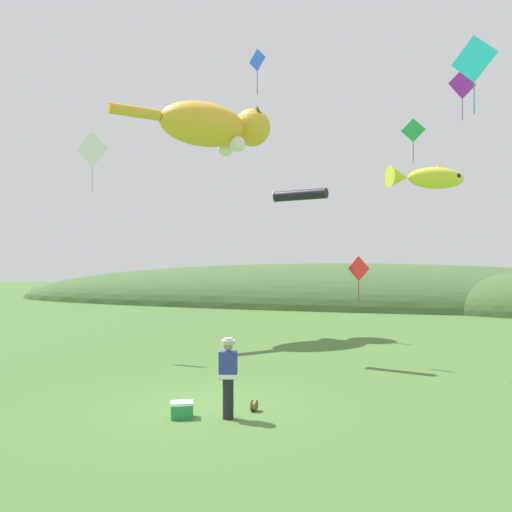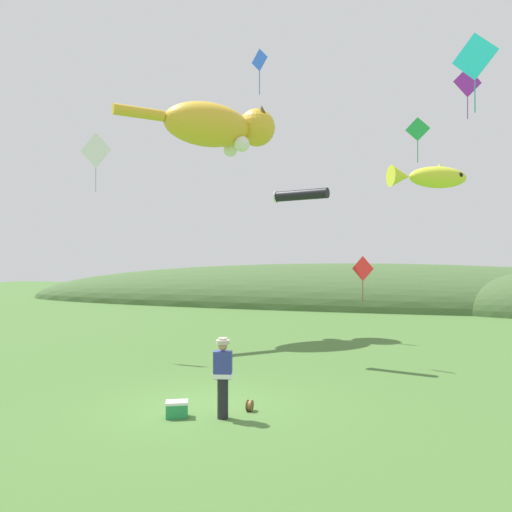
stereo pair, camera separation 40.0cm
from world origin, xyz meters
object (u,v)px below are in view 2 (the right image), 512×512
at_px(picnic_cooler, 177,409).
at_px(festival_attendant, 223,375).
at_px(kite_diamond_violet, 467,83).
at_px(kite_diamond_blue, 260,61).
at_px(kite_diamond_teal, 475,57).
at_px(kite_diamond_green, 418,130).
at_px(kite_giant_cat, 219,126).
at_px(kite_tube_streamer, 300,195).
at_px(kite_diamond_red, 363,269).
at_px(kite_fish_windsock, 430,177).
at_px(kite_spool, 250,405).
at_px(kite_diamond_white, 96,150).

bearing_deg(picnic_cooler, festival_attendant, 13.40).
bearing_deg(kite_diamond_violet, kite_diamond_blue, -153.58).
relative_size(kite_diamond_teal, kite_diamond_blue, 1.26).
height_order(kite_diamond_teal, kite_diamond_green, kite_diamond_teal).
bearing_deg(kite_giant_cat, kite_tube_streamer, -45.35).
relative_size(kite_diamond_red, kite_diamond_green, 1.05).
xyz_separation_m(kite_giant_cat, kite_fish_windsock, (9.33, -5.41, -3.76)).
relative_size(kite_tube_streamer, kite_diamond_violet, 0.95).
xyz_separation_m(kite_spool, kite_diamond_red, (1.58, 11.12, 3.00)).
distance_m(kite_giant_cat, kite_diamond_blue, 5.19).
relative_size(festival_attendant, kite_diamond_red, 0.89).
height_order(kite_diamond_violet, kite_diamond_red, kite_diamond_violet).
height_order(picnic_cooler, kite_diamond_blue, kite_diamond_blue).
xyz_separation_m(picnic_cooler, kite_diamond_green, (5.28, 11.84, 8.81)).
height_order(festival_attendant, kite_fish_windsock, kite_fish_windsock).
bearing_deg(kite_tube_streamer, picnic_cooler, -100.64).
relative_size(kite_spool, kite_tube_streamer, 0.13).
xyz_separation_m(kite_fish_windsock, kite_tube_streamer, (-4.25, 0.27, -0.38)).
bearing_deg(kite_diamond_red, festival_attendant, -99.55).
relative_size(festival_attendant, kite_giant_cat, 0.29).
distance_m(kite_tube_streamer, kite_diamond_teal, 6.67).
height_order(kite_tube_streamer, kite_diamond_blue, kite_diamond_blue).
height_order(kite_tube_streamer, kite_diamond_teal, kite_diamond_teal).
distance_m(kite_diamond_teal, kite_diamond_blue, 8.24).
xyz_separation_m(kite_fish_windsock, kite_diamond_red, (-2.57, 5.38, -3.02)).
bearing_deg(kite_giant_cat, kite_diamond_teal, -34.49).
relative_size(kite_diamond_teal, kite_diamond_green, 1.17).
relative_size(kite_diamond_white, kite_diamond_blue, 1.28).
height_order(festival_attendant, kite_diamond_blue, kite_diamond_blue).
xyz_separation_m(kite_diamond_violet, kite_diamond_green, (-1.97, -0.25, -1.86)).
xyz_separation_m(festival_attendant, kite_fish_windsock, (4.56, 6.43, 5.20)).
height_order(kite_fish_windsock, kite_tube_streamer, kite_fish_windsock).
distance_m(picnic_cooler, kite_fish_windsock, 10.53).
bearing_deg(kite_diamond_blue, kite_diamond_violet, 26.42).
xyz_separation_m(kite_giant_cat, kite_diamond_blue, (3.22, -3.87, 1.28)).
relative_size(festival_attendant, kite_diamond_white, 0.78).
relative_size(kite_diamond_white, kite_diamond_violet, 1.05).
xyz_separation_m(kite_tube_streamer, kite_diamond_blue, (-1.87, 1.27, 5.42)).
xyz_separation_m(kite_tube_streamer, kite_diamond_green, (3.97, 4.91, 3.21)).
height_order(kite_diamond_teal, kite_diamond_blue, kite_diamond_blue).
distance_m(kite_spool, kite_diamond_red, 11.63).
relative_size(kite_diamond_violet, kite_diamond_green, 1.13).
bearing_deg(kite_fish_windsock, kite_diamond_teal, -57.46).
bearing_deg(kite_diamond_white, kite_fish_windsock, 2.33).
bearing_deg(kite_tube_streamer, kite_diamond_white, -174.41).
xyz_separation_m(picnic_cooler, kite_diamond_red, (2.98, 12.04, 2.95)).
height_order(kite_fish_windsock, kite_diamond_white, kite_diamond_white).
distance_m(kite_fish_windsock, kite_diamond_white, 12.12).
height_order(festival_attendant, kite_giant_cat, kite_giant_cat).
distance_m(kite_giant_cat, kite_diamond_red, 9.58).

